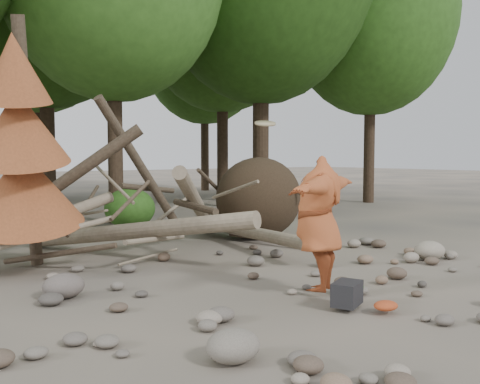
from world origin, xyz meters
TOP-DOWN VIEW (x-y plane):
  - ground at (0.00, 0.00)m, footprint 120.00×120.00m
  - deadfall_pile at (2.02, 4.24)m, footprint 8.55×5.24m
  - dead_conifer at (-3.12, 3.37)m, footprint 2.06×2.16m
  - bush_mid at (0.80, 7.80)m, footprint 1.40×1.40m
  - bush_right at (5.00, 7.00)m, footprint 2.00×2.00m
  - frisbee_thrower at (0.00, -0.40)m, footprint 2.49×1.67m
  - backpack at (-0.18, -1.13)m, footprint 0.55×0.47m
  - cloth_green at (0.39, -0.67)m, footprint 0.41×0.34m
  - cloth_orange at (0.06, -1.57)m, footprint 0.34×0.28m
  - boulder_front_left at (-2.44, -1.71)m, footprint 0.55×0.50m
  - boulder_mid_right at (3.61, 0.23)m, footprint 0.62×0.55m
  - boulder_mid_left at (-3.02, 1.64)m, footprint 0.59×0.53m

SIDE VIEW (x-z plane):
  - ground at x=0.00m, z-range 0.00..0.00m
  - cloth_orange at x=0.06m, z-range 0.00..0.12m
  - cloth_green at x=0.39m, z-range 0.00..0.15m
  - backpack at x=-0.18m, z-range 0.00..0.31m
  - boulder_front_left at x=-2.44m, z-range 0.00..0.33m
  - boulder_mid_left at x=-3.02m, z-range 0.00..0.35m
  - boulder_mid_right at x=3.61m, z-range 0.00..0.37m
  - bush_mid at x=0.80m, z-range 0.00..1.12m
  - bush_right at x=5.00m, z-range 0.00..1.60m
  - deadfall_pile at x=2.02m, z-range -0.70..2.60m
  - frisbee_thrower at x=0.00m, z-range -0.15..2.26m
  - dead_conifer at x=-3.12m, z-range -0.06..4.29m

